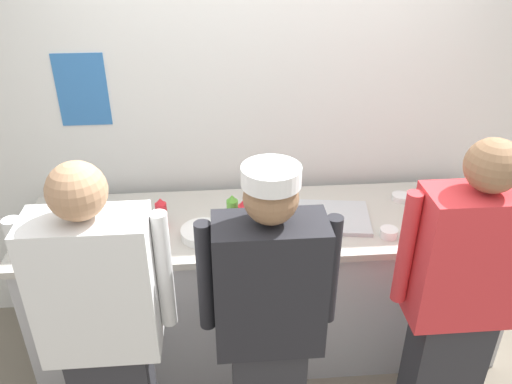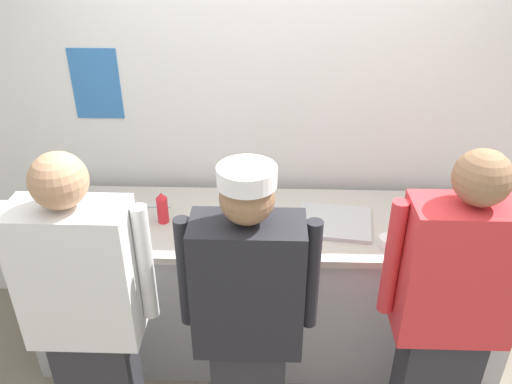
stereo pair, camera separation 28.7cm
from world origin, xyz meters
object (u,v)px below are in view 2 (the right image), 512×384
at_px(plate_stack_front, 442,223).
at_px(sheet_tray, 334,222).
at_px(plate_stack_rear, 200,229).
at_px(squeeze_bottle_primary, 162,208).
at_px(ramekin_orange_sauce, 387,241).
at_px(chef_near_left, 88,319).
at_px(squeeze_bottle_spare, 231,210).
at_px(squeeze_bottle_secondary, 241,217).
at_px(chef_center, 248,325).
at_px(mixing_bowl_steel, 80,218).
at_px(chefs_knife, 143,205).
at_px(deli_cup, 140,220).
at_px(ramekin_red_sauce, 130,236).
at_px(ramekin_green_sauce, 408,206).
at_px(chef_far_right, 448,316).

height_order(plate_stack_front, sheet_tray, plate_stack_front).
relative_size(plate_stack_rear, squeeze_bottle_primary, 1.28).
relative_size(squeeze_bottle_primary, ramekin_orange_sauce, 1.95).
height_order(chef_near_left, squeeze_bottle_spare, chef_near_left).
xyz_separation_m(plate_stack_rear, squeeze_bottle_secondary, (0.22, 0.01, 0.08)).
relative_size(plate_stack_front, squeeze_bottle_primary, 1.32).
bearing_deg(chef_center, mixing_bowl_steel, 144.59).
bearing_deg(chefs_knife, plate_stack_front, -6.13).
height_order(sheet_tray, deli_cup, deli_cup).
relative_size(chef_center, deli_cup, 18.62).
distance_m(plate_stack_rear, squeeze_bottle_spare, 0.20).
bearing_deg(ramekin_red_sauce, mixing_bowl_steel, 160.69).
bearing_deg(ramekin_green_sauce, chef_far_right, -90.95).
relative_size(chef_far_right, ramekin_green_sauce, 16.36).
relative_size(sheet_tray, deli_cup, 4.45).
xyz_separation_m(squeeze_bottle_secondary, deli_cup, (-0.56, 0.04, -0.06)).
bearing_deg(squeeze_bottle_secondary, ramekin_red_sauce, -171.59).
distance_m(squeeze_bottle_primary, chefs_knife, 0.24).
xyz_separation_m(ramekin_green_sauce, deli_cup, (-1.54, -0.25, 0.02)).
relative_size(ramekin_green_sauce, ramekin_red_sauce, 1.31).
xyz_separation_m(plate_stack_rear, ramekin_red_sauce, (-0.37, -0.08, -0.00)).
distance_m(chef_near_left, plate_stack_rear, 0.78).
height_order(plate_stack_front, squeeze_bottle_primary, squeeze_bottle_primary).
bearing_deg(ramekin_red_sauce, deli_cup, 78.59).
relative_size(squeeze_bottle_spare, deli_cup, 2.27).
bearing_deg(squeeze_bottle_primary, plate_stack_rear, -25.79).
bearing_deg(ramekin_green_sauce, sheet_tray, -157.77).
xyz_separation_m(chef_center, squeeze_bottle_spare, (-0.13, 0.74, 0.14)).
height_order(squeeze_bottle_spare, ramekin_orange_sauce, squeeze_bottle_spare).
bearing_deg(deli_cup, ramekin_green_sauce, 9.34).
distance_m(ramekin_red_sauce, deli_cup, 0.13).
bearing_deg(plate_stack_rear, mixing_bowl_steel, 177.54).
bearing_deg(plate_stack_front, deli_cup, -178.44).
relative_size(ramekin_orange_sauce, deli_cup, 1.08).
xyz_separation_m(chef_near_left, ramekin_red_sauce, (0.05, 0.58, 0.05)).
bearing_deg(plate_stack_front, ramekin_green_sauce, 123.52).
relative_size(squeeze_bottle_secondary, ramekin_green_sauce, 2.02).
xyz_separation_m(sheet_tray, squeeze_bottle_spare, (-0.58, -0.03, 0.09)).
relative_size(plate_stack_rear, ramekin_red_sauce, 2.99).
bearing_deg(chefs_knife, sheet_tray, -8.15).
distance_m(plate_stack_front, ramekin_green_sauce, 0.25).
bearing_deg(chef_center, ramekin_green_sauce, 46.45).
bearing_deg(squeeze_bottle_secondary, squeeze_bottle_primary, 167.65).
height_order(chef_near_left, deli_cup, chef_near_left).
xyz_separation_m(squeeze_bottle_primary, ramekin_green_sauce, (1.42, 0.19, -0.07)).
xyz_separation_m(plate_stack_front, squeeze_bottle_spare, (-1.17, -0.01, 0.06)).
distance_m(mixing_bowl_steel, ramekin_orange_sauce, 1.68).
bearing_deg(ramekin_orange_sauce, ramekin_green_sauce, 63.22).
relative_size(squeeze_bottle_primary, squeeze_bottle_secondary, 0.89).
xyz_separation_m(chef_near_left, plate_stack_front, (1.76, 0.75, 0.06)).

